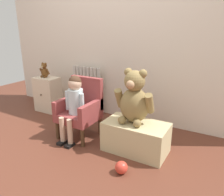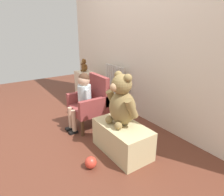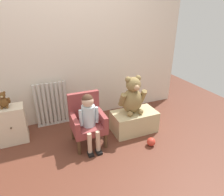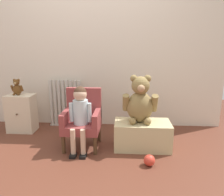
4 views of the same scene
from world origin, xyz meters
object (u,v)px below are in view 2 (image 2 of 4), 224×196
at_px(radiator, 115,87).
at_px(large_teddy_bear, 122,102).
at_px(small_dresser, 85,86).
at_px(low_bench, 122,138).
at_px(small_teddy_bear, 84,66).
at_px(toy_ball, 91,162).
at_px(child_armchair, 91,102).
at_px(child_figure, 83,93).

height_order(radiator, large_teddy_bear, large_teddy_bear).
distance_m(radiator, small_dresser, 0.62).
bearing_deg(low_bench, large_teddy_bear, 155.86).
relative_size(small_teddy_bear, toy_ball, 1.92).
relative_size(radiator, child_armchair, 1.01).
height_order(child_figure, small_teddy_bear, small_teddy_bear).
distance_m(radiator, low_bench, 1.29).
distance_m(small_teddy_bear, toy_ball, 2.00).
bearing_deg(large_teddy_bear, toy_ball, -78.94).
xyz_separation_m(child_figure, large_teddy_bear, (0.68, 0.11, 0.07)).
bearing_deg(child_figure, toy_ball, -22.30).
height_order(small_dresser, small_teddy_bear, small_teddy_bear).
bearing_deg(child_figure, small_dresser, 151.75).
bearing_deg(radiator, low_bench, -31.12).
bearing_deg(large_teddy_bear, small_teddy_bear, 166.26).
height_order(small_dresser, child_armchair, child_armchair).
distance_m(small_dresser, small_teddy_bear, 0.36).
xyz_separation_m(child_armchair, small_teddy_bear, (-0.98, 0.41, 0.28)).
xyz_separation_m(small_dresser, child_figure, (0.95, -0.51, 0.23)).
bearing_deg(small_dresser, large_teddy_bear, -13.67).
height_order(child_armchair, toy_ball, child_armchair).
relative_size(radiator, small_dresser, 1.33).
height_order(low_bench, toy_ball, low_bench).
height_order(small_dresser, large_teddy_bear, large_teddy_bear).
relative_size(child_figure, low_bench, 1.14).
xyz_separation_m(radiator, small_dresser, (-0.56, -0.25, -0.08)).
bearing_deg(low_bench, child_armchair, 178.75).
bearing_deg(radiator, child_armchair, -59.39).
xyz_separation_m(low_bench, large_teddy_bear, (-0.04, 0.02, 0.40)).
relative_size(radiator, low_bench, 1.07).
distance_m(low_bench, toy_ball, 0.42).
bearing_deg(small_teddy_bear, child_figure, -27.91).
bearing_deg(large_teddy_bear, radiator, 148.65).
height_order(radiator, low_bench, radiator).
bearing_deg(small_teddy_bear, radiator, 21.92).
distance_m(child_armchair, small_teddy_bear, 1.09).
bearing_deg(low_bench, small_dresser, 166.08).
relative_size(small_dresser, child_figure, 0.70).
bearing_deg(small_dresser, radiator, 23.90).
bearing_deg(child_armchair, small_dresser, 157.30).
xyz_separation_m(small_dresser, large_teddy_bear, (1.62, -0.39, 0.30)).
bearing_deg(child_armchair, low_bench, -1.25).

